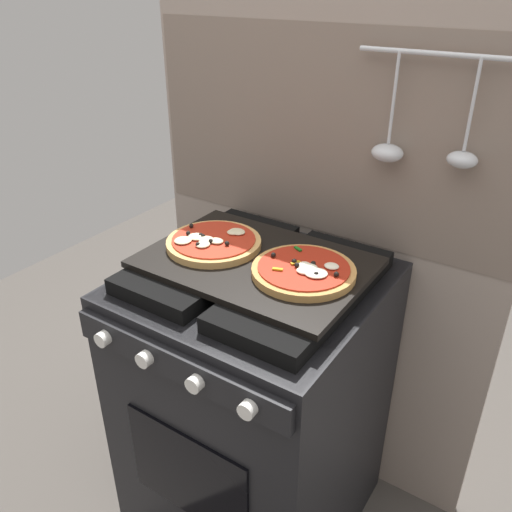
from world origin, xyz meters
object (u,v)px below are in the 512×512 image
object	(u,v)px
stove	(256,402)
pizza_left	(214,242)
baking_tray	(256,262)
pizza_right	(304,271)

from	to	relation	value
stove	pizza_left	xyz separation A→B (m)	(-0.13, 0.00, 0.48)
baking_tray	pizza_left	distance (m)	0.13
stove	baking_tray	world-z (taller)	baking_tray
stove	pizza_right	bearing A→B (deg)	0.26
baking_tray	pizza_left	xyz separation A→B (m)	(-0.13, 0.00, 0.02)
stove	baking_tray	bearing A→B (deg)	90.00
baking_tray	pizza_right	xyz separation A→B (m)	(0.13, -0.00, 0.02)
baking_tray	pizza_right	bearing A→B (deg)	-0.44
pizza_left	pizza_right	size ratio (longest dim) A/B	1.00
pizza_left	pizza_right	bearing A→B (deg)	-0.65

